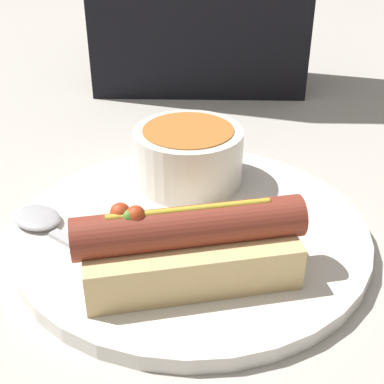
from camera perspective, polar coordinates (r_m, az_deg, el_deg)
The scene contains 5 objects.
ground_plane at distance 0.44m, azimuth 0.00°, elevation -4.86°, with size 4.00×4.00×0.00m, color #BCB7AD.
dinner_plate at distance 0.44m, azimuth 0.00°, elevation -4.18°, with size 0.29×0.29×0.01m.
hot_dog at distance 0.37m, azimuth 0.29°, elevation -5.81°, with size 0.16×0.09×0.06m.
soup_bowl at distance 0.49m, azimuth -0.40°, elevation 4.13°, with size 0.10×0.10×0.05m.
spoon at distance 0.44m, azimuth -15.12°, elevation -3.71°, with size 0.13×0.11×0.01m.
Camera 1 is at (0.01, -0.36, 0.26)m, focal length 50.00 mm.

